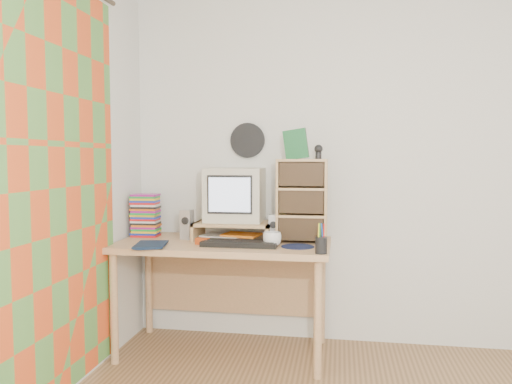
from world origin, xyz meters
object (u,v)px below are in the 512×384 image
(desk, at_px, (225,260))
(diary, at_px, (136,243))
(crt_monitor, at_px, (234,195))
(cd_rack, at_px, (302,201))
(keyboard, at_px, (240,244))
(mug, at_px, (272,239))
(dvd_stack, at_px, (145,218))

(desk, height_order, diary, diary)
(crt_monitor, relative_size, cd_rack, 0.70)
(keyboard, height_order, mug, mug)
(desk, relative_size, keyboard, 2.93)
(keyboard, height_order, diary, diary)
(dvd_stack, relative_size, mug, 2.20)
(desk, xyz_separation_m, cd_rack, (0.51, 0.02, 0.41))
(dvd_stack, bearing_deg, crt_monitor, -1.58)
(dvd_stack, xyz_separation_m, mug, (0.94, -0.26, -0.08))
(cd_rack, distance_m, mug, 0.35)
(desk, distance_m, crt_monitor, 0.45)
(crt_monitor, distance_m, dvd_stack, 0.66)
(keyboard, distance_m, mug, 0.21)
(desk, bearing_deg, cd_rack, 1.98)
(crt_monitor, relative_size, keyboard, 0.80)
(cd_rack, relative_size, mug, 4.68)
(dvd_stack, height_order, diary, dvd_stack)
(keyboard, xyz_separation_m, diary, (-0.64, -0.13, 0.01))
(crt_monitor, bearing_deg, keyboard, -73.28)
(crt_monitor, bearing_deg, diary, -144.18)
(keyboard, bearing_deg, desk, 125.21)
(crt_monitor, xyz_separation_m, cd_rack, (0.47, -0.07, -0.03))
(mug, bearing_deg, crt_monitor, 137.85)
(cd_rack, bearing_deg, dvd_stack, 176.31)
(diary, bearing_deg, crt_monitor, 26.56)
(desk, height_order, keyboard, keyboard)
(diary, bearing_deg, dvd_stack, 92.81)
(dvd_stack, bearing_deg, mug, -18.18)
(crt_monitor, relative_size, diary, 1.69)
(cd_rack, xyz_separation_m, diary, (-1.01, -0.35, -0.25))
(desk, relative_size, cd_rack, 2.56)
(keyboard, xyz_separation_m, cd_rack, (0.37, 0.22, 0.26))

